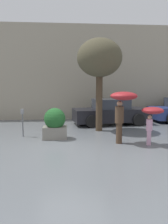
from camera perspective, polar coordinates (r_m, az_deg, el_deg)
ground_plane at (r=7.98m, az=-2.87°, el=-8.95°), size 40.00×40.00×0.00m
building_facade at (r=14.20m, az=-3.70°, el=10.25°), size 18.00×0.30×6.00m
planter_box at (r=9.03m, az=-7.62°, el=-2.87°), size 0.97×0.88×1.28m
person_adult at (r=8.22m, az=10.05°, el=2.42°), size 1.00×1.00×1.96m
person_child at (r=8.25m, az=17.33°, el=-0.54°), size 0.78×0.78×1.41m
parked_car_near at (r=12.43m, az=6.97°, el=-0.15°), size 4.36×2.34×1.43m
street_tree at (r=10.51m, az=4.07°, el=13.59°), size 2.11×2.11×4.37m
parking_meter at (r=9.63m, az=-15.77°, el=-1.21°), size 0.14×0.14×1.19m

